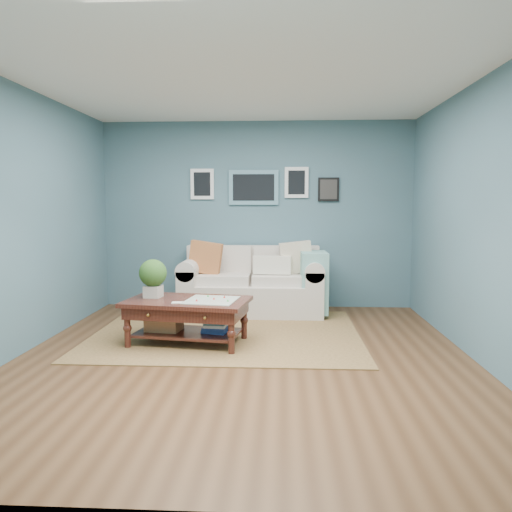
{
  "coord_description": "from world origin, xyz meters",
  "views": [
    {
      "loc": [
        0.38,
        -4.8,
        1.52
      ],
      "look_at": [
        0.07,
        1.0,
        0.91
      ],
      "focal_mm": 35.0,
      "sensor_mm": 36.0,
      "label": 1
    }
  ],
  "objects": [
    {
      "name": "coffee_table",
      "position": [
        -0.71,
        0.46,
        0.4
      ],
      "size": [
        1.39,
        0.93,
        0.91
      ],
      "rotation": [
        0.0,
        0.0,
        -0.14
      ],
      "color": "black",
      "rests_on": "ground"
    },
    {
      "name": "room_shell",
      "position": [
        0.0,
        0.06,
        1.36
      ],
      "size": [
        5.0,
        5.02,
        2.7
      ],
      "color": "brown",
      "rests_on": "ground"
    },
    {
      "name": "area_rug",
      "position": [
        -0.27,
        0.88,
        0.01
      ],
      "size": [
        3.06,
        2.45,
        0.01
      ],
      "primitive_type": "cube",
      "color": "brown",
      "rests_on": "ground"
    },
    {
      "name": "loveseat",
      "position": [
        0.04,
        2.03,
        0.42
      ],
      "size": [
        1.99,
        0.9,
        1.02
      ],
      "color": "beige",
      "rests_on": "ground"
    }
  ]
}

